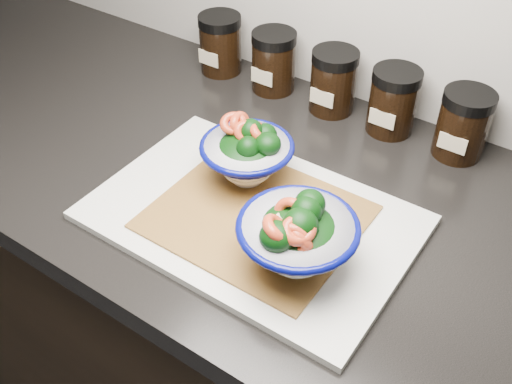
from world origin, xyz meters
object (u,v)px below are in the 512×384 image
Objects in this scene: cutting_board at (252,217)px; spice_jar_d at (393,101)px; bowl_left at (248,153)px; bowl_right at (297,237)px; spice_jar_b at (274,61)px; spice_jar_c at (333,81)px; spice_jar_e at (463,124)px; spice_jar_a at (220,44)px.

spice_jar_d is (0.06, 0.32, 0.05)m from cutting_board.
bowl_right is (0.15, -0.11, 0.01)m from bowl_left.
bowl_right reaches higher than spice_jar_b.
spice_jar_c is 0.11m from spice_jar_d.
spice_jar_c is 1.00× the size of spice_jar_e.
spice_jar_a is at bearing 180.00° from spice_jar_c.
spice_jar_b is at bearing 115.50° from bowl_left.
bowl_left reaches higher than spice_jar_e.
spice_jar_b is (-0.12, 0.26, -0.00)m from bowl_left.
spice_jar_d is at bearing 95.93° from bowl_right.
spice_jar_e is at bearing 60.10° from cutting_board.
bowl_right is 1.38× the size of spice_jar_e.
bowl_left reaches higher than spice_jar_b.
bowl_left is at bearing 144.06° from bowl_right.
spice_jar_d is at bearing 66.16° from bowl_left.
spice_jar_a is 0.25m from spice_jar_c.
spice_jar_c reaches higher than cutting_board.
bowl_left is 0.35m from spice_jar_e.
spice_jar_b is (-0.28, 0.37, -0.01)m from bowl_right.
spice_jar_e is (0.23, 0.00, 0.00)m from spice_jar_c.
spice_jar_c is at bearing 0.00° from spice_jar_a.
spice_jar_b is 1.00× the size of spice_jar_d.
spice_jar_a is at bearing 137.14° from bowl_right.
cutting_board is 0.10m from bowl_left.
spice_jar_a is 0.12m from spice_jar_b.
spice_jar_a is (-0.25, 0.26, -0.00)m from bowl_left.
spice_jar_c and spice_jar_d have the same top height.
bowl_left is 1.24× the size of spice_jar_b.
cutting_board is at bearing -101.39° from spice_jar_d.
spice_jar_c is at bearing 98.66° from cutting_board.
cutting_board is at bearing -61.59° from spice_jar_b.
cutting_board is at bearing -50.99° from bowl_left.
spice_jar_d is (0.36, 0.00, 0.00)m from spice_jar_a.
spice_jar_a is 0.48m from spice_jar_e.
spice_jar_d is at bearing 0.00° from spice_jar_c.
cutting_board is 0.33m from spice_jar_c.
spice_jar_a is at bearing 180.00° from spice_jar_b.
spice_jar_a is 1.00× the size of spice_jar_e.
spice_jar_e is at bearing 0.00° from spice_jar_d.
spice_jar_c is (0.00, 0.26, -0.00)m from bowl_left.
bowl_right is at bearing -84.07° from spice_jar_d.
spice_jar_a is at bearing 180.00° from spice_jar_e.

